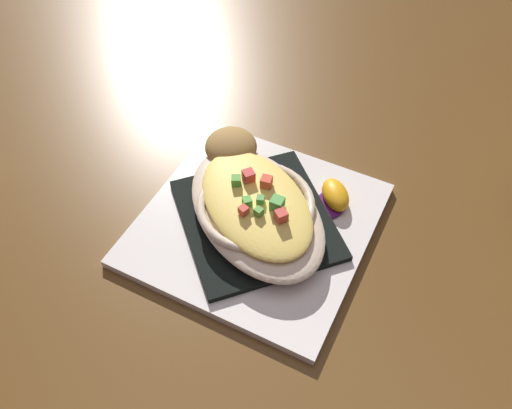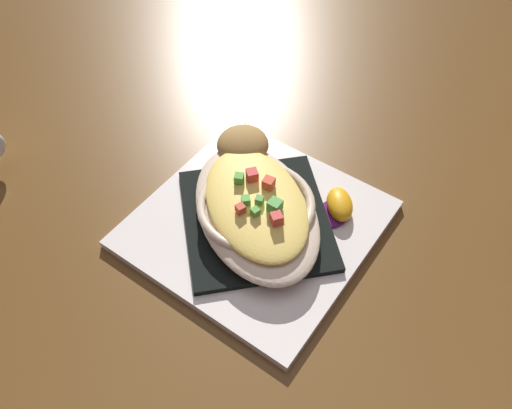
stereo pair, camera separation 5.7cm
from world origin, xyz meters
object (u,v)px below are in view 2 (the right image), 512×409
object	(u,v)px
orange_garnish	(338,206)
square_plate	(256,224)
muffin	(243,148)
gratin_dish	(256,207)

from	to	relation	value
orange_garnish	square_plate	bearing A→B (deg)	-57.39
square_plate	muffin	xyz separation A→B (m)	(-0.08, -0.05, 0.03)
square_plate	orange_garnish	world-z (taller)	orange_garnish
square_plate	orange_garnish	size ratio (longest dim) A/B	3.93
gratin_dish	orange_garnish	xyz separation A→B (m)	(-0.05, 0.08, -0.02)
muffin	orange_garnish	bearing A→B (deg)	77.47
square_plate	gratin_dish	xyz separation A→B (m)	(0.00, 0.00, 0.03)
gratin_dish	muffin	world-z (taller)	gratin_dish
square_plate	muffin	size ratio (longest dim) A/B	3.94
muffin	orange_garnish	world-z (taller)	muffin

